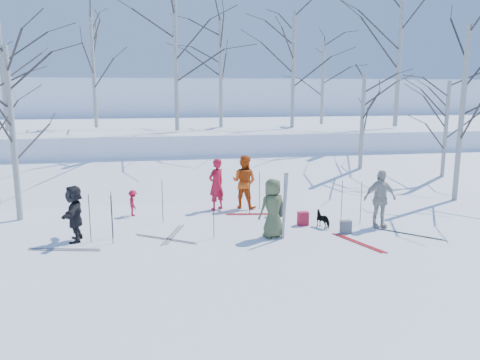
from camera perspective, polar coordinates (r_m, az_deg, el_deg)
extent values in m
plane|color=white|center=(13.71, 1.13, -6.51)|extent=(120.00, 120.00, 0.00)
cube|color=white|center=(20.37, -2.78, -0.31)|extent=(70.00, 9.49, 4.12)
cube|color=white|center=(30.09, -5.33, 4.92)|extent=(70.00, 18.00, 2.20)
cube|color=white|center=(50.93, -7.47, 8.42)|extent=(90.00, 30.00, 6.00)
imported|color=#495533|center=(13.18, 4.01, -3.44)|extent=(0.95, 0.76, 1.68)
imported|color=#B61127|center=(16.21, -2.90, -0.52)|extent=(0.78, 0.73, 1.79)
imported|color=#CD4A0F|center=(16.41, 0.51, -0.22)|extent=(1.16, 1.11, 1.88)
imported|color=#B61127|center=(15.88, -12.91, -2.75)|extent=(0.42, 0.61, 0.86)
imported|color=beige|center=(14.70, 16.68, -2.22)|extent=(1.05, 0.47, 1.77)
imported|color=black|center=(13.60, -19.53, -3.86)|extent=(0.47, 1.46, 1.57)
imported|color=black|center=(14.44, 10.12, -4.72)|extent=(0.52, 0.67, 0.51)
cube|color=silver|center=(12.97, 5.41, -3.21)|extent=(0.08, 0.16, 1.90)
cube|color=silver|center=(13.01, 5.48, -3.17)|extent=(0.12, 0.23, 1.89)
cylinder|color=black|center=(14.94, 12.30, -2.63)|extent=(0.02, 0.02, 1.34)
cylinder|color=black|center=(14.94, 14.53, -2.74)|extent=(0.02, 0.02, 1.34)
cylinder|color=black|center=(13.61, -15.33, -4.10)|extent=(0.02, 0.02, 1.34)
cylinder|color=black|center=(13.11, -3.23, -4.29)|extent=(0.02, 0.02, 1.34)
cylinder|color=black|center=(14.85, -9.44, -2.62)|extent=(0.02, 0.02, 1.34)
cylinder|color=black|center=(16.29, 2.39, -1.27)|extent=(0.02, 0.02, 1.34)
cylinder|color=black|center=(13.11, -15.36, -4.67)|extent=(0.02, 0.02, 1.34)
cylinder|color=black|center=(13.39, -17.85, -4.48)|extent=(0.02, 0.02, 1.34)
cylinder|color=black|center=(15.62, 1.18, -1.80)|extent=(0.02, 0.02, 1.34)
cube|color=#A51930|center=(14.58, 7.69, -4.68)|extent=(0.32, 0.22, 0.42)
cube|color=#585B5F|center=(14.01, 12.77, -5.59)|extent=(0.30, 0.20, 0.38)
cube|color=black|center=(15.49, 4.38, -3.73)|extent=(0.34, 0.24, 0.40)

